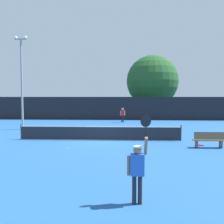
# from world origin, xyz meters

# --- Properties ---
(ground_plane) EXTENTS (120.00, 120.00, 0.00)m
(ground_plane) POSITION_xyz_m (0.00, 0.00, 0.00)
(ground_plane) COLOR #235693
(tennis_net) EXTENTS (11.15, 0.08, 1.07)m
(tennis_net) POSITION_xyz_m (0.00, 0.00, 0.51)
(tennis_net) COLOR #232328
(tennis_net) RESTS_ON ground
(perimeter_fence) EXTENTS (36.39, 0.12, 2.98)m
(perimeter_fence) POSITION_xyz_m (0.00, 14.69, 1.49)
(perimeter_fence) COLOR black
(perimeter_fence) RESTS_ON ground
(player_serving) EXTENTS (0.68, 0.39, 2.48)m
(player_serving) POSITION_xyz_m (2.06, -9.74, 1.08)
(player_serving) COLOR blue
(player_serving) RESTS_ON ground
(player_receiving) EXTENTS (0.57, 0.24, 1.66)m
(player_receiving) POSITION_xyz_m (1.50, 11.50, 1.02)
(player_receiving) COLOR red
(player_receiving) RESTS_ON ground
(tennis_ball) EXTENTS (0.07, 0.07, 0.07)m
(tennis_ball) POSITION_xyz_m (-1.52, -3.10, 0.03)
(tennis_ball) COLOR #CCE033
(tennis_ball) RESTS_ON ground
(spare_racket) EXTENTS (0.28, 0.52, 0.04)m
(spare_racket) POSITION_xyz_m (6.36, -1.37, 0.02)
(spare_racket) COLOR black
(spare_racket) RESTS_ON ground
(courtside_bench) EXTENTS (1.80, 0.44, 0.95)m
(courtside_bench) POSITION_xyz_m (6.63, -2.22, 0.48)
(courtside_bench) COLOR brown
(courtside_bench) RESTS_ON ground
(light_pole) EXTENTS (1.18, 0.28, 8.42)m
(light_pole) POSITION_xyz_m (-7.60, 5.04, 4.78)
(light_pole) COLOR gray
(light_pole) RESTS_ON ground
(large_tree) EXTENTS (7.85, 7.85, 9.31)m
(large_tree) POSITION_xyz_m (5.98, 20.68, 5.37)
(large_tree) COLOR brown
(large_tree) RESTS_ON ground
(parked_car_near) EXTENTS (2.22, 4.33, 1.69)m
(parked_car_near) POSITION_xyz_m (-8.14, 21.63, 0.78)
(parked_car_near) COLOR black
(parked_car_near) RESTS_ON ground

